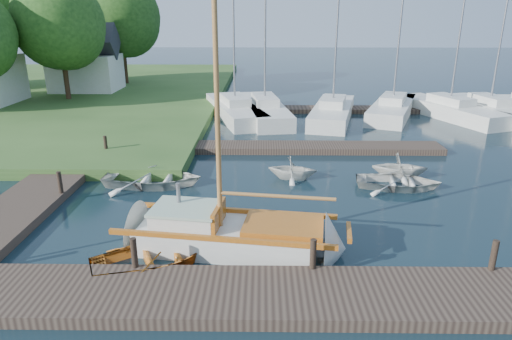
{
  "coord_description": "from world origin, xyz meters",
  "views": [
    {
      "loc": [
        0.21,
        -15.13,
        6.39
      ],
      "look_at": [
        0.0,
        0.0,
        1.2
      ],
      "focal_mm": 32.0,
      "sensor_mm": 36.0,
      "label": 1
    }
  ],
  "objects_px": {
    "mooring_post_3": "(494,255)",
    "tree_7": "(121,16)",
    "mooring_post_1": "(134,253)",
    "tender_d": "(400,165)",
    "mooring_post_2": "(313,254)",
    "marina_boat_3": "(392,107)",
    "marina_boat_1": "(265,108)",
    "dinghy": "(156,253)",
    "marina_boat_2": "(333,111)",
    "marina_boat_4": "(449,109)",
    "mooring_post_5": "(106,144)",
    "tender_a": "(152,176)",
    "tree_3": "(59,23)",
    "mooring_post_4": "(60,182)",
    "tender_b": "(293,167)",
    "sailboat": "(233,237)",
    "house_c": "(85,64)",
    "marina_boat_0": "(235,109)",
    "tender_c": "(399,180)",
    "marina_boat_5": "(489,108)"
  },
  "relations": [
    {
      "from": "tender_c",
      "to": "mooring_post_5",
      "type": "bearing_deg",
      "value": 83.27
    },
    {
      "from": "mooring_post_3",
      "to": "tree_7",
      "type": "xyz_separation_m",
      "value": [
        -18.0,
        31.05,
        5.5
      ]
    },
    {
      "from": "mooring_post_3",
      "to": "marina_boat_3",
      "type": "bearing_deg",
      "value": 81.97
    },
    {
      "from": "tender_c",
      "to": "marina_boat_4",
      "type": "xyz_separation_m",
      "value": [
        6.87,
        12.82,
        0.24
      ]
    },
    {
      "from": "mooring_post_1",
      "to": "tender_d",
      "type": "xyz_separation_m",
      "value": [
        8.83,
        7.57,
        -0.12
      ]
    },
    {
      "from": "sailboat",
      "to": "tree_7",
      "type": "distance_m",
      "value": 32.13
    },
    {
      "from": "mooring_post_5",
      "to": "mooring_post_2",
      "type": "bearing_deg",
      "value": -49.64
    },
    {
      "from": "mooring_post_1",
      "to": "marina_boat_1",
      "type": "bearing_deg",
      "value": 80.06
    },
    {
      "from": "mooring_post_1",
      "to": "tree_7",
      "type": "xyz_separation_m",
      "value": [
        -9.0,
        31.05,
        5.5
      ]
    },
    {
      "from": "house_c",
      "to": "tender_b",
      "type": "bearing_deg",
      "value": -51.73
    },
    {
      "from": "tender_d",
      "to": "marina_boat_3",
      "type": "height_order",
      "value": "marina_boat_3"
    },
    {
      "from": "tree_3",
      "to": "house_c",
      "type": "bearing_deg",
      "value": 90.03
    },
    {
      "from": "mooring_post_1",
      "to": "marina_boat_3",
      "type": "xyz_separation_m",
      "value": [
        11.77,
        19.67,
        -0.13
      ]
    },
    {
      "from": "mooring_post_1",
      "to": "marina_boat_3",
      "type": "height_order",
      "value": "marina_boat_3"
    },
    {
      "from": "sailboat",
      "to": "tender_c",
      "type": "xyz_separation_m",
      "value": [
        6.09,
        4.87,
        -0.01
      ]
    },
    {
      "from": "tender_d",
      "to": "tree_3",
      "type": "xyz_separation_m",
      "value": [
        -19.83,
        15.48,
        5.23
      ]
    },
    {
      "from": "dinghy",
      "to": "marina_boat_0",
      "type": "xyz_separation_m",
      "value": [
        1.06,
        18.49,
        0.23
      ]
    },
    {
      "from": "marina_boat_4",
      "to": "tree_3",
      "type": "relative_size",
      "value": 1.23
    },
    {
      "from": "tender_b",
      "to": "marina_boat_1",
      "type": "distance_m",
      "value": 11.86
    },
    {
      "from": "mooring_post_1",
      "to": "marina_boat_4",
      "type": "distance_m",
      "value": 24.65
    },
    {
      "from": "tender_b",
      "to": "tree_3",
      "type": "relative_size",
      "value": 0.23
    },
    {
      "from": "marina_boat_2",
      "to": "marina_boat_5",
      "type": "relative_size",
      "value": 0.84
    },
    {
      "from": "marina_boat_5",
      "to": "tender_a",
      "type": "bearing_deg",
      "value": 112.14
    },
    {
      "from": "tender_b",
      "to": "marina_boat_0",
      "type": "distance_m",
      "value": 12.1
    },
    {
      "from": "mooring_post_1",
      "to": "tender_b",
      "type": "bearing_deg",
      "value": 59.03
    },
    {
      "from": "mooring_post_3",
      "to": "marina_boat_1",
      "type": "xyz_separation_m",
      "value": [
        -5.63,
        19.23,
        -0.14
      ]
    },
    {
      "from": "tender_d",
      "to": "mooring_post_4",
      "type": "bearing_deg",
      "value": 108.09
    },
    {
      "from": "mooring_post_5",
      "to": "tender_a",
      "type": "bearing_deg",
      "value": -49.32
    },
    {
      "from": "tender_c",
      "to": "house_c",
      "type": "distance_m",
      "value": 28.4
    },
    {
      "from": "marina_boat_1",
      "to": "tree_3",
      "type": "xyz_separation_m",
      "value": [
        -14.37,
        3.82,
        5.25
      ]
    },
    {
      "from": "marina_boat_5",
      "to": "marina_boat_1",
      "type": "bearing_deg",
      "value": 78.86
    },
    {
      "from": "dinghy",
      "to": "marina_boat_2",
      "type": "distance_m",
      "value": 19.34
    },
    {
      "from": "mooring_post_2",
      "to": "tree_7",
      "type": "distance_m",
      "value": 34.3
    },
    {
      "from": "tender_b",
      "to": "marina_boat_4",
      "type": "xyz_separation_m",
      "value": [
        10.91,
        11.86,
        0.05
      ]
    },
    {
      "from": "mooring_post_3",
      "to": "dinghy",
      "type": "height_order",
      "value": "mooring_post_3"
    },
    {
      "from": "tender_b",
      "to": "tree_3",
      "type": "xyz_separation_m",
      "value": [
        -15.45,
        15.63,
        5.29
      ]
    },
    {
      "from": "tender_a",
      "to": "marina_boat_1",
      "type": "xyz_separation_m",
      "value": [
        4.45,
        12.63,
        0.17
      ]
    },
    {
      "from": "mooring_post_4",
      "to": "tender_d",
      "type": "xyz_separation_m",
      "value": [
        12.83,
        2.57,
        -0.12
      ]
    },
    {
      "from": "house_c",
      "to": "tree_7",
      "type": "height_order",
      "value": "tree_7"
    },
    {
      "from": "mooring_post_2",
      "to": "marina_boat_3",
      "type": "relative_size",
      "value": 0.07
    },
    {
      "from": "marina_boat_1",
      "to": "tender_b",
      "type": "bearing_deg",
      "value": 176.92
    },
    {
      "from": "mooring_post_2",
      "to": "sailboat",
      "type": "xyz_separation_m",
      "value": [
        -2.1,
        1.59,
        -0.36
      ]
    },
    {
      "from": "mooring_post_1",
      "to": "marina_boat_4",
      "type": "xyz_separation_m",
      "value": [
        15.36,
        19.28,
        -0.13
      ]
    },
    {
      "from": "marina_boat_5",
      "to": "tree_3",
      "type": "distance_m",
      "value": 29.67
    },
    {
      "from": "tree_7",
      "to": "mooring_post_3",
      "type": "bearing_deg",
      "value": -59.9
    },
    {
      "from": "tender_a",
      "to": "marina_boat_4",
      "type": "relative_size",
      "value": 0.35
    },
    {
      "from": "mooring_post_4",
      "to": "dinghy",
      "type": "bearing_deg",
      "value": -44.91
    },
    {
      "from": "tender_c",
      "to": "marina_boat_2",
      "type": "distance_m",
      "value": 12.12
    },
    {
      "from": "dinghy",
      "to": "tender_a",
      "type": "bearing_deg",
      "value": -11.02
    },
    {
      "from": "tender_b",
      "to": "tender_d",
      "type": "xyz_separation_m",
      "value": [
        4.38,
        0.15,
        0.06
      ]
    }
  ]
}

